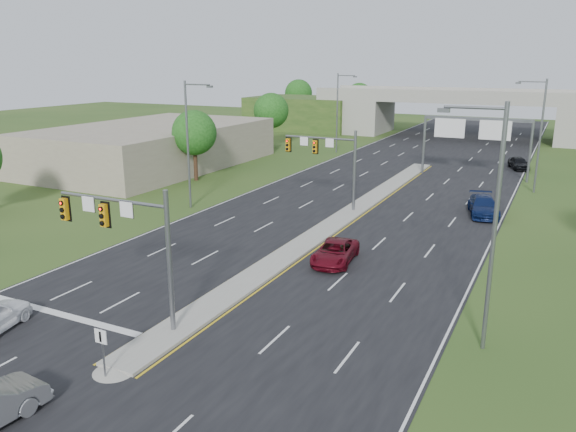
# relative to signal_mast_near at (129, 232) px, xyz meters

# --- Properties ---
(ground) EXTENTS (240.00, 240.00, 0.00)m
(ground) POSITION_rel_signal_mast_near_xyz_m (2.26, 0.07, -4.73)
(ground) COLOR #284719
(ground) RESTS_ON ground
(road) EXTENTS (24.00, 160.00, 0.02)m
(road) POSITION_rel_signal_mast_near_xyz_m (2.26, 35.07, -4.72)
(road) COLOR black
(road) RESTS_ON ground
(median) EXTENTS (2.00, 54.00, 0.16)m
(median) POSITION_rel_signal_mast_near_xyz_m (2.26, 23.07, -4.63)
(median) COLOR gray
(median) RESTS_ON road
(median_nose) EXTENTS (2.00, 2.00, 0.16)m
(median_nose) POSITION_rel_signal_mast_near_xyz_m (2.26, -3.93, -4.63)
(median_nose) COLOR gray
(median_nose) RESTS_ON road
(lane_markings) EXTENTS (23.72, 160.00, 0.01)m
(lane_markings) POSITION_rel_signal_mast_near_xyz_m (1.66, 28.99, -4.70)
(lane_markings) COLOR gold
(lane_markings) RESTS_ON road
(signal_mast_near) EXTENTS (6.62, 0.60, 7.00)m
(signal_mast_near) POSITION_rel_signal_mast_near_xyz_m (0.00, 0.00, 0.00)
(signal_mast_near) COLOR slate
(signal_mast_near) RESTS_ON ground
(signal_mast_far) EXTENTS (6.62, 0.60, 7.00)m
(signal_mast_far) POSITION_rel_signal_mast_near_xyz_m (0.00, 25.00, 0.00)
(signal_mast_far) COLOR slate
(signal_mast_far) RESTS_ON ground
(keep_right_sign) EXTENTS (0.60, 0.13, 2.20)m
(keep_right_sign) POSITION_rel_signal_mast_near_xyz_m (2.26, -4.45, -3.21)
(keep_right_sign) COLOR slate
(keep_right_sign) RESTS_ON ground
(sign_gantry) EXTENTS (11.58, 0.44, 6.67)m
(sign_gantry) POSITION_rel_signal_mast_near_xyz_m (8.95, 44.99, 0.51)
(sign_gantry) COLOR slate
(sign_gantry) RESTS_ON ground
(overpass) EXTENTS (80.00, 14.00, 8.10)m
(overpass) POSITION_rel_signal_mast_near_xyz_m (2.26, 80.07, -1.17)
(overpass) COLOR gray
(overpass) RESTS_ON ground
(lightpole_l_mid) EXTENTS (2.85, 0.25, 11.00)m
(lightpole_l_mid) POSITION_rel_signal_mast_near_xyz_m (-11.03, 20.07, 1.38)
(lightpole_l_mid) COLOR slate
(lightpole_l_mid) RESTS_ON ground
(lightpole_l_far) EXTENTS (2.85, 0.25, 11.00)m
(lightpole_l_far) POSITION_rel_signal_mast_near_xyz_m (-11.03, 55.07, 1.38)
(lightpole_l_far) COLOR slate
(lightpole_l_far) RESTS_ON ground
(lightpole_r_near) EXTENTS (2.85, 0.25, 11.00)m
(lightpole_r_near) POSITION_rel_signal_mast_near_xyz_m (15.56, 5.07, 1.38)
(lightpole_r_near) COLOR slate
(lightpole_r_near) RESTS_ON ground
(lightpole_r_far) EXTENTS (2.85, 0.25, 11.00)m
(lightpole_r_far) POSITION_rel_signal_mast_near_xyz_m (15.56, 40.07, 1.38)
(lightpole_r_far) COLOR slate
(lightpole_r_far) RESTS_ON ground
(tree_l_near) EXTENTS (4.80, 4.80, 7.60)m
(tree_l_near) POSITION_rel_signal_mast_near_xyz_m (-17.74, 30.07, 0.45)
(tree_l_near) COLOR #382316
(tree_l_near) RESTS_ON ground
(tree_l_mid) EXTENTS (5.20, 5.20, 8.12)m
(tree_l_mid) POSITION_rel_signal_mast_near_xyz_m (-21.74, 55.07, 0.78)
(tree_l_mid) COLOR #382316
(tree_l_mid) RESTS_ON ground
(tree_back_a) EXTENTS (6.00, 6.00, 8.85)m
(tree_back_a) POSITION_rel_signal_mast_near_xyz_m (-35.74, 94.07, 1.11)
(tree_back_a) COLOR #382316
(tree_back_a) RESTS_ON ground
(tree_back_b) EXTENTS (5.60, 5.60, 8.32)m
(tree_back_b) POSITION_rel_signal_mast_near_xyz_m (-21.74, 94.07, 0.78)
(tree_back_b) COLOR #382316
(tree_back_b) RESTS_ON ground
(commercial_building) EXTENTS (18.00, 30.00, 5.00)m
(commercial_building) POSITION_rel_signal_mast_near_xyz_m (-27.74, 35.07, -2.23)
(commercial_building) COLOR gray
(commercial_building) RESTS_ON ground
(car_far_a) EXTENTS (2.85, 5.20, 1.38)m
(car_far_a) POSITION_rel_signal_mast_near_xyz_m (5.57, 12.57, -4.02)
(car_far_a) COLOR #570814
(car_far_a) RESTS_ON road
(car_far_b) EXTENTS (3.51, 5.88, 1.60)m
(car_far_b) POSITION_rel_signal_mast_near_xyz_m (12.46, 28.86, -3.91)
(car_far_b) COLOR #0B1842
(car_far_b) RESTS_ON road
(car_far_c) EXTENTS (3.17, 4.72, 1.49)m
(car_far_c) POSITION_rel_signal_mast_near_xyz_m (13.26, 52.71, -3.96)
(car_far_c) COLOR black
(car_far_c) RESTS_ON road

